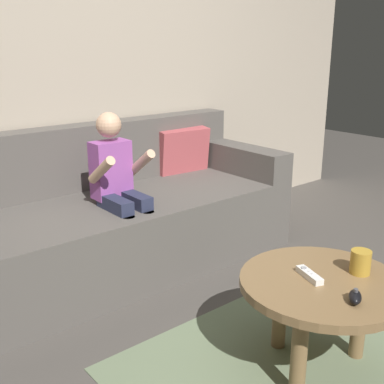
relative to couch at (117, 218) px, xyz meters
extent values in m
cube|color=#B2A38E|center=(0.08, 0.40, 0.96)|extent=(4.86, 0.05, 2.50)
cube|color=#56514C|center=(-0.01, -0.05, -0.08)|extent=(2.07, 0.80, 0.43)
cube|color=#56514C|center=(-0.01, 0.27, 0.32)|extent=(2.07, 0.16, 0.38)
cube|color=#56514C|center=(0.94, -0.05, 0.22)|extent=(0.18, 0.80, 0.18)
cube|color=#B24C51|center=(0.64, 0.19, 0.28)|extent=(0.38, 0.18, 0.31)
cylinder|color=#282D47|center=(-0.13, -0.34, -0.08)|extent=(0.07, 0.07, 0.43)
cylinder|color=#282D47|center=(-0.01, -0.34, -0.08)|extent=(0.07, 0.07, 0.43)
cube|color=#282D47|center=(-0.13, -0.22, 0.17)|extent=(0.08, 0.25, 0.08)
cube|color=#282D47|center=(-0.01, -0.22, 0.17)|extent=(0.08, 0.25, 0.08)
cube|color=#994C9E|center=(-0.07, -0.09, 0.32)|extent=(0.20, 0.12, 0.31)
cylinder|color=#DBAA87|center=(-0.19, -0.20, 0.36)|extent=(0.05, 0.22, 0.18)
cylinder|color=#DBAA87|center=(0.05, -0.20, 0.36)|extent=(0.05, 0.22, 0.18)
sphere|color=#DBAA87|center=(-0.07, -0.09, 0.56)|extent=(0.13, 0.13, 0.13)
cylinder|color=brown|center=(0.10, -1.35, 0.09)|extent=(0.64, 0.64, 0.04)
cylinder|color=brown|center=(-0.10, -1.41, -0.11)|extent=(0.06, 0.06, 0.36)
cylinder|color=brown|center=(0.30, -1.41, -0.11)|extent=(0.06, 0.06, 0.36)
cylinder|color=brown|center=(0.10, -1.15, -0.11)|extent=(0.06, 0.06, 0.36)
cube|color=#6B7A5B|center=(0.10, -1.35, -0.29)|extent=(1.46, 1.19, 0.01)
cube|color=white|center=(0.07, -1.31, 0.12)|extent=(0.08, 0.14, 0.02)
cylinder|color=#99999E|center=(0.09, -1.27, 0.13)|extent=(0.02, 0.02, 0.00)
cylinder|color=silver|center=(0.07, -1.30, 0.13)|extent=(0.01, 0.01, 0.00)
cylinder|color=silver|center=(0.07, -1.32, 0.13)|extent=(0.01, 0.01, 0.00)
ellipsoid|color=black|center=(0.05, -1.52, 0.13)|extent=(0.10, 0.09, 0.04)
cylinder|color=#4C4C51|center=(0.05, -1.52, 0.15)|extent=(0.02, 0.02, 0.01)
cylinder|color=#B78C2D|center=(0.26, -1.41, 0.15)|extent=(0.08, 0.08, 0.09)
torus|color=#B78C2D|center=(0.31, -1.41, 0.16)|extent=(0.06, 0.01, 0.06)
camera|label=1|loc=(-1.36, -2.32, 0.97)|focal=45.34mm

